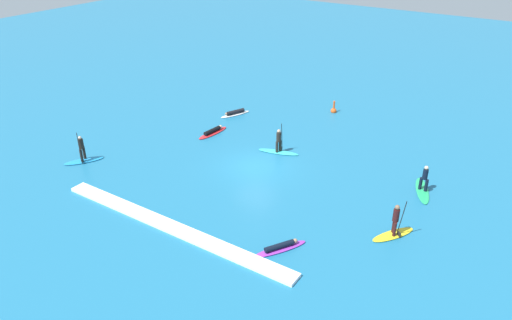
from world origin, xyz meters
The scene contains 10 objects.
ground_plane centered at (0.00, 0.00, 0.00)m, with size 120.00×120.00×0.00m, color #1E6B93.
surfer_on_purple_board centered at (5.80, -6.64, 0.14)m, with size 1.98×2.79×0.39m.
surfer_on_red_board centered at (-5.65, 2.66, 0.14)m, with size 0.94×2.97×0.41m.
surfer_on_white_board centered at (-6.40, 6.62, 0.16)m, with size 1.58×2.72×0.42m.
surfer_on_green_board centered at (10.10, 2.92, 0.39)m, with size 1.85×3.18×1.72m.
surfer_on_blue_board centered at (-10.13, -5.73, 0.46)m, with size 2.01×2.60×2.20m.
surfer_on_teal_board centered at (0.17, 2.60, 0.44)m, with size 2.94×1.37×2.18m.
surfer_on_yellow_board centered at (10.12, -2.39, 0.49)m, with size 1.93×2.58×2.29m.
marker_buoy centered at (0.17, 11.60, 0.19)m, with size 0.49×0.49×1.11m.
wave_crest centered at (0.00, -8.26, 0.09)m, with size 15.25×0.90×0.18m, color white.
Camera 1 is at (15.32, -23.38, 15.11)m, focal length 33.76 mm.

